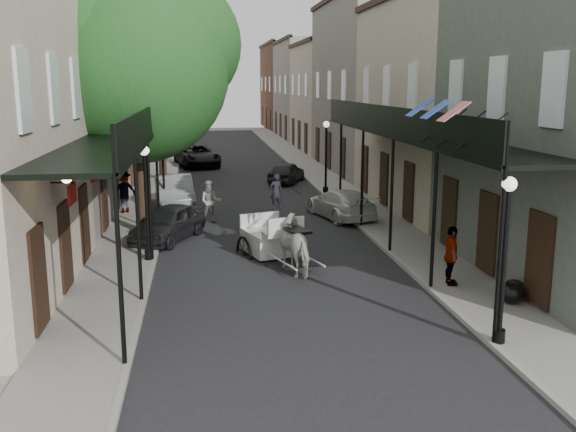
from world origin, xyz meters
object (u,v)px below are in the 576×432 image
object	(u,v)px
car_left_mid	(174,193)
lamppost_left	(147,201)
lamppost_right_near	(504,258)
car_right_far	(286,172)
carriage	(265,220)
pedestrian_sidewalk_left	(124,191)
tree_far	(166,81)
pedestrian_sidewalk_right	(451,256)
car_right_near	(341,204)
pedestrian_walking	(210,202)
lamppost_right_far	(326,156)
car_left_far	(197,156)
car_left_near	(168,223)
tree_near	(147,63)
horse	(299,245)

from	to	relation	value
car_left_mid	lamppost_left	bearing A→B (deg)	-98.43
lamppost_right_near	car_right_far	distance (m)	24.36
carriage	pedestrian_sidewalk_left	bearing A→B (deg)	110.77
tree_far	pedestrian_sidewalk_right	bearing A→B (deg)	-68.15
car_right_far	lamppost_right_near	bearing A→B (deg)	116.89
car_right_far	carriage	bearing A→B (deg)	103.01
lamppost_left	car_right_near	world-z (taller)	lamppost_left
pedestrian_walking	lamppost_left	bearing A→B (deg)	-106.93
lamppost_right_far	car_left_far	bearing A→B (deg)	117.88
pedestrian_sidewalk_right	car_left_mid	distance (m)	15.27
tree_far	pedestrian_walking	world-z (taller)	tree_far
tree_far	car_left_far	world-z (taller)	tree_far
pedestrian_walking	car_right_near	size ratio (longest dim) A/B	0.41
lamppost_left	tree_far	bearing A→B (deg)	90.46
pedestrian_sidewalk_left	carriage	bearing A→B (deg)	98.29
pedestrian_sidewalk_right	car_left_near	bearing A→B (deg)	60.56
tree_near	horse	bearing A→B (deg)	-50.84
tree_near	car_right_far	world-z (taller)	tree_near
tree_near	car_left_near	xyz separation A→B (m)	(0.60, -1.18, -5.82)
tree_near	lamppost_right_near	distance (m)	15.39
carriage	pedestrian_sidewalk_right	distance (m)	6.78
tree_near	lamppost_left	xyz separation A→B (m)	(0.10, -4.18, -4.44)
lamppost_right_near	car_left_near	distance (m)	13.50
car_right_far	horse	bearing A→B (deg)	106.94
pedestrian_sidewalk_left	lamppost_right_far	bearing A→B (deg)	172.38
lamppost_right_far	car_left_far	xyz separation A→B (m)	(-6.70, 12.66, -1.29)
tree_near	lamppost_right_far	size ratio (longest dim) A/B	2.60
pedestrian_walking	pedestrian_sidewalk_right	bearing A→B (deg)	-52.93
lamppost_right_far	car_left_far	size ratio (longest dim) A/B	0.68
pedestrian_walking	car_left_mid	distance (m)	3.54
horse	car_right_far	distance (m)	18.08
tree_far	tree_near	bearing A→B (deg)	-89.81
horse	pedestrian_walking	world-z (taller)	pedestrian_walking
car_left_mid	car_right_far	world-z (taller)	car_left_mid
lamppost_right_near	horse	size ratio (longest dim) A/B	1.82
horse	car_left_near	bearing A→B (deg)	-65.36
tree_far	car_left_mid	world-z (taller)	tree_far
tree_near	tree_far	size ratio (longest dim) A/B	1.12
horse	pedestrian_sidewalk_left	bearing A→B (deg)	-73.94
pedestrian_sidewalk_right	car_right_near	bearing A→B (deg)	16.35
horse	car_right_far	bearing A→B (deg)	-113.50
car_left_near	pedestrian_walking	bearing A→B (deg)	85.15
pedestrian_sidewalk_right	car_left_far	size ratio (longest dim) A/B	0.31
carriage	car_left_far	world-z (taller)	carriage
pedestrian_sidewalk_right	car_left_near	xyz separation A→B (m)	(-8.21, 6.89, -0.30)
pedestrian_sidewalk_left	car_left_mid	xyz separation A→B (m)	(2.16, 0.96, -0.29)
tree_near	car_left_mid	distance (m)	7.48
pedestrian_sidewalk_right	tree_far	bearing A→B (deg)	32.44
tree_near	car_left_mid	xyz separation A→B (m)	(0.60, 4.81, -5.70)
pedestrian_sidewalk_right	car_left_mid	bearing A→B (deg)	43.09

